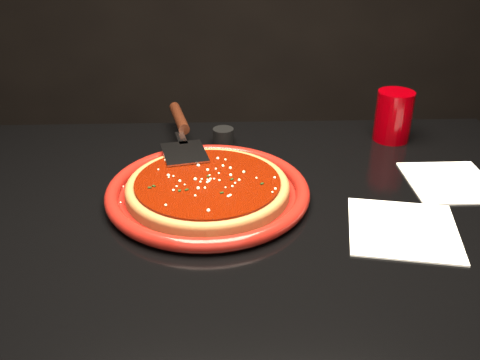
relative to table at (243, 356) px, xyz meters
name	(u,v)px	position (x,y,z in m)	size (l,w,h in m)	color
table	(243,356)	(0.00, 0.00, 0.00)	(1.20, 0.80, 0.75)	black
plate	(208,191)	(-0.06, 0.03, 0.39)	(0.37, 0.37, 0.03)	maroon
pizza_crust	(208,189)	(-0.06, 0.03, 0.39)	(0.30, 0.30, 0.01)	brown
pizza_crust_rim	(208,186)	(-0.06, 0.03, 0.40)	(0.30, 0.30, 0.02)	brown
pizza_sauce	(208,183)	(-0.06, 0.03, 0.41)	(0.26, 0.26, 0.01)	#660E00
parmesan_dusting	(208,179)	(-0.06, 0.03, 0.41)	(0.26, 0.26, 0.01)	#F3E9BC
basil_flecks	(208,180)	(-0.06, 0.03, 0.41)	(0.23, 0.23, 0.00)	black
pizza_server	(183,132)	(-0.12, 0.23, 0.42)	(0.10, 0.35, 0.03)	#B4B6BB
cup	(393,116)	(0.35, 0.28, 0.43)	(0.08, 0.08, 0.11)	#870005
napkin_a	(403,229)	(0.26, -0.09, 0.38)	(0.18, 0.18, 0.00)	white
napkin_b	(449,182)	(0.40, 0.07, 0.38)	(0.16, 0.17, 0.00)	white
ramekin	(223,136)	(-0.03, 0.27, 0.39)	(0.05, 0.05, 0.04)	black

